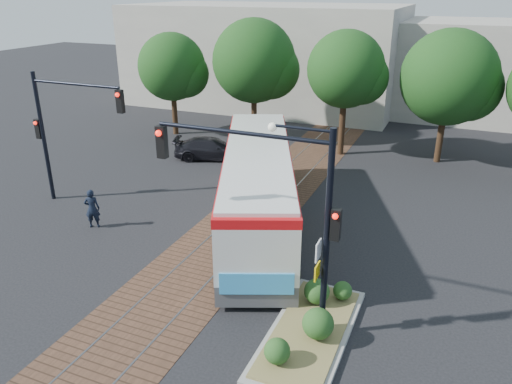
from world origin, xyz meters
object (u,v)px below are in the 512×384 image
at_px(city_bus, 258,184).
at_px(signal_pole_left, 60,122).
at_px(traffic_island, 311,325).
at_px(officer, 92,208).
at_px(signal_pole_main, 284,197).
at_px(parked_car, 211,148).

relative_size(city_bus, signal_pole_left, 2.08).
relative_size(traffic_island, officer, 3.07).
bearing_deg(signal_pole_main, city_bus, 118.56).
bearing_deg(traffic_island, officer, 163.04).
bearing_deg(signal_pole_left, parked_car, 69.30).
bearing_deg(signal_pole_main, traffic_island, -5.36).
height_order(city_bus, parked_car, city_bus).
bearing_deg(parked_car, officer, 157.81).
relative_size(signal_pole_main, parked_car, 1.39).
distance_m(city_bus, signal_pole_left, 9.26).
bearing_deg(traffic_island, parked_car, 127.58).
height_order(officer, parked_car, officer).
distance_m(signal_pole_left, parked_car, 9.36).
bearing_deg(signal_pole_main, officer, 161.93).
height_order(signal_pole_main, officer, signal_pole_main).
distance_m(city_bus, officer, 6.97).
distance_m(traffic_island, parked_car, 16.54).
relative_size(signal_pole_main, signal_pole_left, 1.00).
height_order(traffic_island, parked_car, parked_car).
xyz_separation_m(traffic_island, officer, (-10.49, 3.20, 0.52)).
bearing_deg(signal_pole_left, traffic_island, -20.36).
distance_m(traffic_island, signal_pole_main, 3.95).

